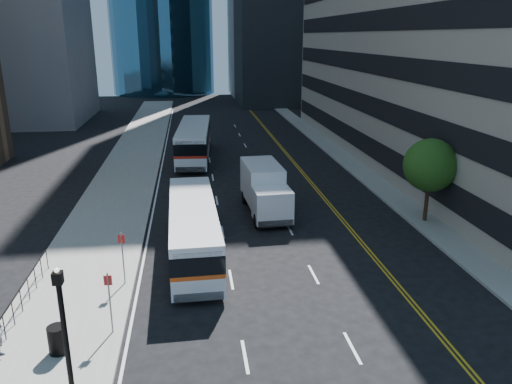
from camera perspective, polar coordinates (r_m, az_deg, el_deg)
ground at (r=22.79m, az=6.56°, el=-11.67°), size 160.00×160.00×0.00m
sidewalk_west at (r=45.93m, az=-14.05°, el=3.09°), size 5.00×90.00×0.15m
sidewalk_east at (r=47.75m, az=9.91°, el=3.89°), size 2.00×90.00×0.15m
street_tree at (r=31.59m, az=19.30°, el=2.89°), size 3.20×3.20×5.10m
lamp_post at (r=16.14m, az=-21.00°, el=-14.88°), size 0.28×0.28×4.56m
bus_front at (r=26.05m, az=-7.18°, el=-4.17°), size 2.61×10.79×2.77m
bus_rear at (r=46.91m, az=-7.09°, el=5.85°), size 3.50×12.46×3.17m
box_truck at (r=32.03m, az=1.00°, el=0.35°), size 2.54×6.57×3.09m
trash_can at (r=19.89m, az=-21.70°, el=-15.39°), size 0.91×0.91×1.03m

